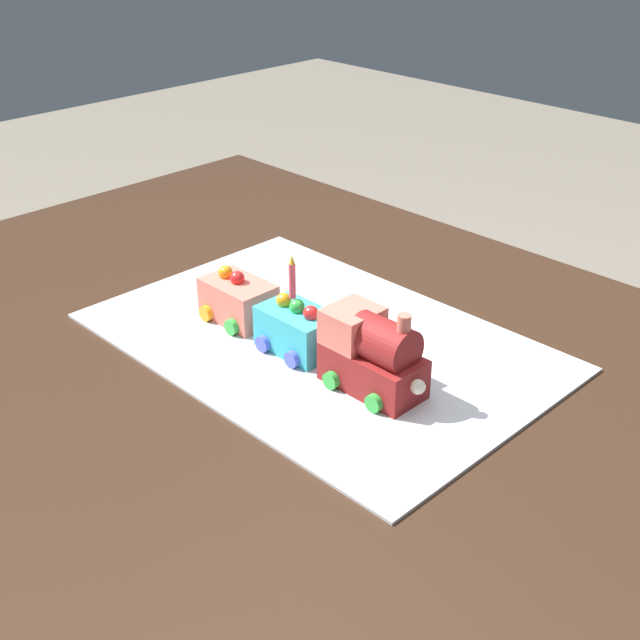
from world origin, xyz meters
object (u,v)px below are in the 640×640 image
Objects in this scene: cake_car_tanker_turquoise at (297,329)px; birthday_candle at (295,278)px; cake_locomotive at (372,354)px; cake_car_hopper_coral at (238,300)px; dining_table at (291,419)px.

birthday_candle reaches higher than cake_car_tanker_turquoise.
cake_car_hopper_coral is at bearing -0.00° from cake_locomotive.
birthday_candle is at bearing 180.00° from cake_car_hopper_coral.
cake_car_tanker_turquoise is (-0.01, -0.01, 0.14)m from dining_table.
birthday_candle is (0.13, 0.00, 0.05)m from cake_locomotive.
cake_car_tanker_turquoise is 0.12m from cake_car_hopper_coral.
dining_table is 23.77× the size of birthday_candle.
dining_table is 14.00× the size of cake_car_tanker_turquoise.
dining_table is 14.00× the size of cake_car_hopper_coral.
cake_car_hopper_coral is (0.25, -0.00, -0.02)m from cake_locomotive.
birthday_candle is at bearing 0.00° from cake_car_tanker_turquoise.
cake_locomotive is at bearing -180.00° from birthday_candle.
birthday_candle is (0.00, 0.00, 0.07)m from cake_car_tanker_turquoise.
birthday_candle is (-0.11, 0.00, 0.07)m from cake_car_hopper_coral.
cake_car_hopper_coral reaches higher than dining_table.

